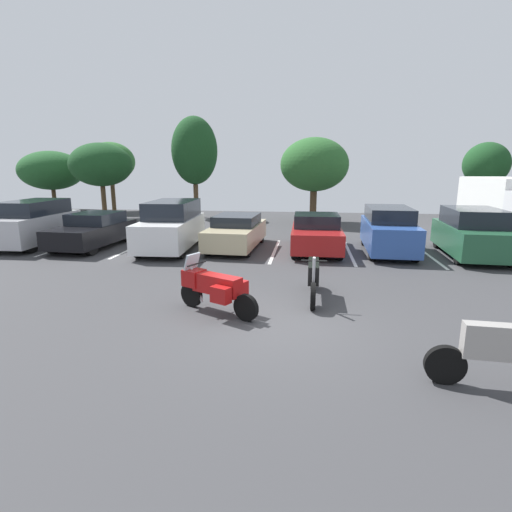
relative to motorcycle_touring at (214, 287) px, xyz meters
name	(u,v)px	position (x,y,z in m)	size (l,w,h in m)	color
ground	(275,323)	(1.45, -0.36, -0.67)	(44.00, 44.00, 0.10)	#38383A
motorcycle_touring	(214,287)	(0.00, 0.00, 0.00)	(2.06, 1.29, 1.34)	black
motorcycle_second	(313,277)	(2.29, 1.32, -0.04)	(0.62, 2.33, 1.32)	black
motorcycle_third	(505,353)	(5.14, -2.66, -0.02)	(2.26, 0.62, 1.28)	black
parking_stripes	(239,250)	(-0.69, 7.20, -0.62)	(21.09, 4.62, 0.01)	silver
car_silver	(34,223)	(-9.61, 7.02, 0.35)	(1.94, 4.39, 1.95)	#B7B7BC
car_black	(93,231)	(-6.91, 7.01, 0.09)	(2.13, 4.35, 1.44)	black
car_white	(171,226)	(-3.45, 6.98, 0.36)	(2.10, 4.69, 1.98)	white
car_champagne	(236,232)	(-0.84, 7.55, 0.07)	(2.05, 4.53, 1.40)	#C1B289
car_red	(316,233)	(2.47, 7.40, 0.10)	(1.96, 4.31, 1.50)	maroon
car_blue	(388,230)	(5.30, 7.52, 0.27)	(1.92, 4.41, 1.79)	#2D519E
car_green	(473,233)	(8.32, 7.17, 0.27)	(2.19, 4.50, 1.83)	#235638
box_truck	(510,204)	(12.21, 12.98, 0.87)	(3.06, 6.73, 2.81)	silver
tree_right	(314,165)	(2.41, 15.80, 2.84)	(4.03, 4.03, 5.05)	#4C3823
tree_far_right	(101,165)	(-11.07, 15.86, 2.85)	(3.89, 3.89, 4.85)	#4C3823
tree_far_left	(486,164)	(13.72, 20.09, 2.87)	(2.90, 2.90, 4.94)	#4C3823
tree_rear	(51,171)	(-17.51, 20.23, 2.44)	(4.73, 4.73, 4.54)	#4C3823
tree_center_left	(195,151)	(-5.42, 17.67, 3.74)	(3.01, 3.01, 6.58)	#4C3823
tree_left	(111,162)	(-12.74, 20.45, 3.09)	(3.57, 3.57, 5.16)	#4C3823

